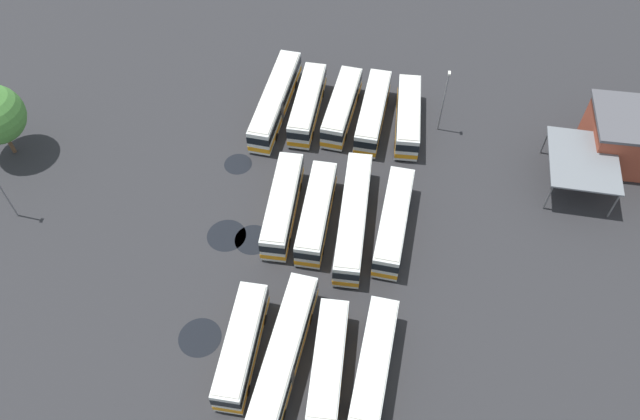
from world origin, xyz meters
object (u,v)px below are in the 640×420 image
at_px(bus_row1_slot2, 316,213).
at_px(bus_row1_slot0, 394,221).
at_px(bus_row2_slot1, 373,112).
at_px(lamp_post_far_corner, 444,99).
at_px(lamp_post_by_building, 0,187).
at_px(bus_row0_slot2, 283,356).
at_px(maintenance_shelter, 584,160).
at_px(bus_row2_slot3, 307,104).
at_px(bus_row0_slot3, 242,345).
at_px(bus_row0_slot0, 374,364).
at_px(bus_row2_slot4, 275,101).
at_px(bus_row2_slot2, 342,107).
at_px(bus_row0_slot1, 328,364).
at_px(bus_row2_slot0, 408,116).
at_px(bus_row1_slot1, 353,217).
at_px(depot_building, 640,139).
at_px(bus_row1_slot3, 283,205).

bearing_deg(bus_row1_slot2, bus_row1_slot0, -91.20).
relative_size(bus_row2_slot1, lamp_post_far_corner, 1.40).
bearing_deg(lamp_post_by_building, bus_row0_slot2, -113.43).
bearing_deg(maintenance_shelter, bus_row1_slot0, 114.67).
bearing_deg(bus_row1_slot2, bus_row2_slot3, 10.74).
bearing_deg(bus_row0_slot3, maintenance_shelter, -53.07).
relative_size(bus_row2_slot1, maintenance_shelter, 1.31).
xyz_separation_m(bus_row2_slot3, lamp_post_far_corner, (-0.44, -15.57, 2.87)).
height_order(bus_row0_slot0, bus_row1_slot2, same).
distance_m(bus_row0_slot2, bus_row2_slot4, 32.53).
bearing_deg(bus_row2_slot3, lamp_post_far_corner, -91.61).
bearing_deg(bus_row2_slot2, maintenance_shelter, -105.25).
height_order(bus_row1_slot2, bus_row2_slot2, same).
relative_size(bus_row0_slot1, maintenance_shelter, 1.21).
distance_m(bus_row2_slot2, maintenance_shelter, 27.26).
relative_size(bus_row2_slot2, bus_row2_slot3, 0.97).
relative_size(bus_row0_slot0, bus_row2_slot0, 1.05).
distance_m(bus_row2_slot4, maintenance_shelter, 35.00).
bearing_deg(bus_row1_slot2, bus_row0_slot1, -169.46).
distance_m(bus_row1_slot1, bus_row2_slot3, 17.39).
height_order(bus_row1_slot1, bus_row2_slot2, same).
distance_m(bus_row0_slot2, bus_row2_slot0, 32.67).
bearing_deg(bus_row0_slot2, bus_row0_slot0, -88.74).
relative_size(bus_row0_slot2, maintenance_shelter, 1.66).
xyz_separation_m(bus_row0_slot0, bus_row1_slot2, (15.74, 6.93, -0.00)).
height_order(bus_row2_slot2, bus_row2_slot3, same).
xyz_separation_m(bus_row0_slot1, maintenance_shelter, (24.92, -24.30, 1.94)).
height_order(bus_row0_slot0, lamp_post_by_building, lamp_post_by_building).
relative_size(bus_row0_slot2, bus_row2_slot0, 1.35).
bearing_deg(bus_row0_slot0, bus_row2_slot4, 23.44).
relative_size(bus_row0_slot2, bus_row0_slot3, 1.35).
distance_m(bus_row2_slot2, bus_row2_slot3, 4.08).
relative_size(bus_row0_slot3, bus_row1_slot1, 0.75).
bearing_deg(bus_row2_slot0, bus_row1_slot2, 149.85).
height_order(bus_row2_slot4, depot_building, depot_building).
xyz_separation_m(bus_row1_slot3, lamp_post_by_building, (-3.28, 27.90, 2.86)).
relative_size(bus_row1_slot3, bus_row2_slot3, 1.02).
distance_m(bus_row0_slot3, bus_row1_slot0, 19.79).
distance_m(bus_row0_slot1, bus_row2_slot2, 32.13).
distance_m(bus_row1_slot2, lamp_post_far_corner, 20.10).
xyz_separation_m(bus_row0_slot0, lamp_post_by_building, (13.06, 38.42, 2.86)).
relative_size(bus_row1_slot1, bus_row2_slot0, 1.34).
bearing_deg(lamp_post_far_corner, bus_row2_slot4, 88.07).
relative_size(bus_row2_slot0, depot_building, 0.96).
relative_size(bus_row0_slot2, bus_row1_slot1, 1.01).
bearing_deg(bus_row1_slot0, bus_row1_slot3, 86.17).
bearing_deg(bus_row2_slot3, bus_row1_slot1, -156.95).
bearing_deg(bus_row2_slot3, bus_row2_slot1, -92.91).
bearing_deg(bus_row2_slot3, bus_row0_slot1, -169.36).
bearing_deg(lamp_post_far_corner, bus_row1_slot0, 163.38).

